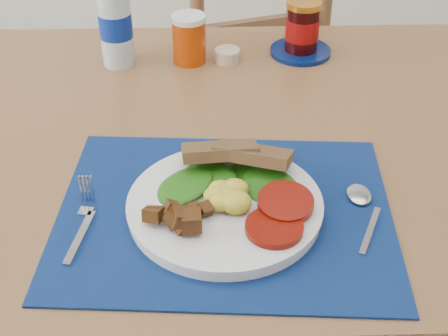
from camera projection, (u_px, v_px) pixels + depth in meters
name	position (u px, v px, depth m)	size (l,w,h in m)	color
table	(267.00, 169.00, 1.15)	(1.40, 0.90, 0.75)	brown
chair_far	(247.00, 57.00, 1.76)	(0.51, 0.49, 1.10)	#53311E
placemat	(225.00, 212.00, 0.92)	(0.49, 0.38, 0.00)	black
breakfast_plate	(221.00, 203.00, 0.91)	(0.28, 0.28, 0.07)	silver
fork	(84.00, 220.00, 0.90)	(0.03, 0.16, 0.00)	#B2B5BA
spoon	(362.00, 207.00, 0.93)	(0.05, 0.15, 0.00)	#B2B5BA
water_bottle	(115.00, 18.00, 1.25)	(0.07, 0.07, 0.23)	#ADBFCC
juice_glass	(189.00, 40.00, 1.29)	(0.07, 0.07, 0.10)	#AA3104
ramekin	(227.00, 55.00, 1.31)	(0.05, 0.05, 0.03)	#BFA98C
jam_on_saucer	(302.00, 31.00, 1.32)	(0.13, 0.13, 0.12)	#04164D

